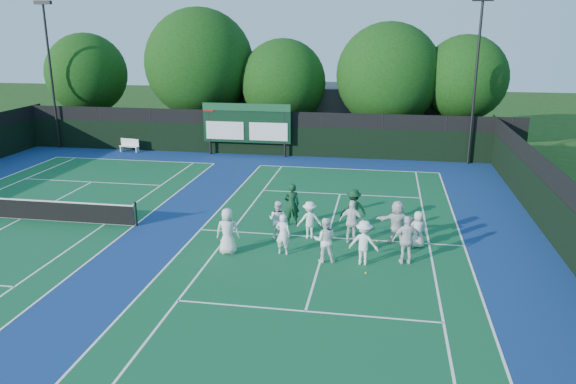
% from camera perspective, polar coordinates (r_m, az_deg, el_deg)
% --- Properties ---
extents(ground, '(120.00, 120.00, 0.00)m').
position_cam_1_polar(ground, '(22.46, 3.74, -5.56)').
color(ground, '#18390F').
rests_on(ground, ground).
extents(court_apron, '(34.00, 32.00, 0.01)m').
position_cam_1_polar(court_apron, '(24.67, -10.02, -3.73)').
color(court_apron, navy).
rests_on(court_apron, ground).
extents(near_court, '(11.05, 23.85, 0.01)m').
position_cam_1_polar(near_court, '(23.39, 4.01, -4.63)').
color(near_court, '#11542D').
rests_on(near_court, ground).
extents(left_court, '(11.05, 23.85, 0.01)m').
position_cam_1_polar(left_court, '(28.32, -25.46, -2.46)').
color(left_court, '#11542D').
rests_on(left_court, ground).
extents(back_fence, '(34.00, 0.08, 3.00)m').
position_cam_1_polar(back_fence, '(38.27, -2.59, 5.78)').
color(back_fence, black).
rests_on(back_fence, ground).
extents(divider_fence_right, '(0.08, 32.00, 3.00)m').
position_cam_1_polar(divider_fence_right, '(23.86, 26.13, -2.47)').
color(divider_fence_right, black).
rests_on(divider_fence_right, ground).
extents(scoreboard, '(6.00, 0.21, 3.55)m').
position_cam_1_polar(scoreboard, '(37.96, -4.24, 6.95)').
color(scoreboard, black).
rests_on(scoreboard, ground).
extents(clubhouse, '(18.00, 6.00, 4.00)m').
position_cam_1_polar(clubhouse, '(45.38, 4.58, 8.24)').
color(clubhouse, '#56565B').
rests_on(clubhouse, ground).
extents(light_pole_left, '(1.20, 0.30, 10.12)m').
position_cam_1_polar(light_pole_left, '(43.20, -23.09, 12.35)').
color(light_pole_left, black).
rests_on(light_pole_left, ground).
extents(light_pole_right, '(1.20, 0.30, 10.12)m').
position_cam_1_polar(light_pole_right, '(36.89, 18.66, 12.31)').
color(light_pole_right, black).
rests_on(light_pole_right, ground).
extents(tennis_net, '(11.30, 0.10, 1.10)m').
position_cam_1_polar(tennis_net, '(28.18, -25.58, -1.53)').
color(tennis_net, black).
rests_on(tennis_net, ground).
extents(bench, '(1.49, 0.64, 0.92)m').
position_cam_1_polar(bench, '(40.90, -15.79, 4.63)').
color(bench, white).
rests_on(bench, ground).
extents(tree_a, '(6.07, 6.07, 8.03)m').
position_cam_1_polar(tree_a, '(46.26, -19.55, 11.06)').
color(tree_a, black).
rests_on(tree_a, ground).
extents(tree_b, '(7.92, 7.92, 9.83)m').
position_cam_1_polar(tree_b, '(42.57, -8.75, 12.54)').
color(tree_b, black).
rests_on(tree_b, ground).
extents(tree_c, '(6.14, 6.14, 7.68)m').
position_cam_1_polar(tree_c, '(41.14, -0.27, 10.89)').
color(tree_c, black).
rests_on(tree_c, ground).
extents(tree_d, '(7.25, 7.25, 8.82)m').
position_cam_1_polar(tree_d, '(40.46, 10.37, 11.32)').
color(tree_d, black).
rests_on(tree_d, ground).
extents(tree_e, '(5.78, 5.78, 7.98)m').
position_cam_1_polar(tree_e, '(40.82, 17.70, 10.77)').
color(tree_e, black).
rests_on(tree_e, ground).
extents(tennis_ball_1, '(0.07, 0.07, 0.07)m').
position_cam_1_polar(tennis_ball_1, '(24.30, 7.40, -3.85)').
color(tennis_ball_1, yellow).
rests_on(tennis_ball_1, ground).
extents(tennis_ball_2, '(0.07, 0.07, 0.07)m').
position_cam_1_polar(tennis_ball_2, '(20.23, 7.92, -8.15)').
color(tennis_ball_2, yellow).
rests_on(tennis_ball_2, ground).
extents(tennis_ball_3, '(0.07, 0.07, 0.07)m').
position_cam_1_polar(tennis_ball_3, '(23.11, -6.83, -4.91)').
color(tennis_ball_3, yellow).
rests_on(tennis_ball_3, ground).
extents(tennis_ball_4, '(0.07, 0.07, 0.07)m').
position_cam_1_polar(tennis_ball_4, '(26.77, 6.56, -1.90)').
color(tennis_ball_4, yellow).
rests_on(tennis_ball_4, ground).
extents(tennis_ball_5, '(0.07, 0.07, 0.07)m').
position_cam_1_polar(tennis_ball_5, '(23.19, 9.07, -4.93)').
color(tennis_ball_5, yellow).
rests_on(tennis_ball_5, ground).
extents(player_front_0, '(0.97, 0.71, 1.81)m').
position_cam_1_polar(player_front_0, '(21.59, -6.15, -3.97)').
color(player_front_0, silver).
rests_on(player_front_0, ground).
extents(player_front_1, '(0.64, 0.47, 1.62)m').
position_cam_1_polar(player_front_1, '(21.43, -0.51, -4.31)').
color(player_front_1, white).
rests_on(player_front_1, ground).
extents(player_front_2, '(0.90, 0.74, 1.72)m').
position_cam_1_polar(player_front_2, '(20.78, 3.76, -4.88)').
color(player_front_2, white).
rests_on(player_front_2, ground).
extents(player_front_3, '(1.15, 0.75, 1.68)m').
position_cam_1_polar(player_front_3, '(20.72, 7.70, -5.12)').
color(player_front_3, white).
rests_on(player_front_3, ground).
extents(player_front_4, '(1.15, 0.66, 1.84)m').
position_cam_1_polar(player_front_4, '(21.00, 11.99, -4.80)').
color(player_front_4, white).
rests_on(player_front_4, ground).
extents(player_back_0, '(0.92, 0.80, 1.61)m').
position_cam_1_polar(player_back_0, '(23.03, -1.05, -2.82)').
color(player_back_0, white).
rests_on(player_back_0, ground).
extents(player_back_1, '(1.14, 0.85, 1.57)m').
position_cam_1_polar(player_back_1, '(23.08, 2.19, -2.85)').
color(player_back_1, white).
rests_on(player_back_1, ground).
extents(player_back_2, '(1.11, 0.62, 1.79)m').
position_cam_1_polar(player_back_2, '(22.65, 6.54, -3.03)').
color(player_back_2, white).
rests_on(player_back_2, ground).
extents(player_back_3, '(1.69, 0.63, 1.79)m').
position_cam_1_polar(player_back_3, '(22.93, 11.01, -2.99)').
color(player_back_3, silver).
rests_on(player_back_3, ground).
extents(player_back_4, '(0.81, 0.62, 1.49)m').
position_cam_1_polar(player_back_4, '(22.70, 13.06, -3.72)').
color(player_back_4, silver).
rests_on(player_back_4, ground).
extents(coach_left, '(0.80, 0.65, 1.89)m').
position_cam_1_polar(coach_left, '(24.53, 0.38, -1.27)').
color(coach_left, '#0F381E').
rests_on(coach_left, ground).
extents(coach_right, '(1.29, 1.01, 1.75)m').
position_cam_1_polar(coach_right, '(24.29, 6.66, -1.73)').
color(coach_right, '#0E351C').
rests_on(coach_right, ground).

